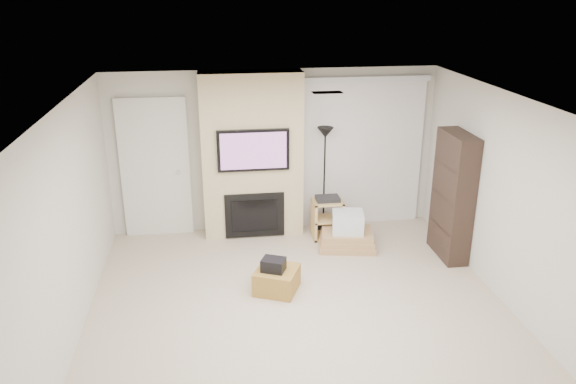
{
  "coord_description": "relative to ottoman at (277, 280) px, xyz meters",
  "views": [
    {
      "loc": [
        -0.95,
        -5.5,
        3.68
      ],
      "look_at": [
        0.0,
        1.2,
        1.15
      ],
      "focal_mm": 35.0,
      "sensor_mm": 36.0,
      "label": 1
    }
  ],
  "objects": [
    {
      "name": "hvac_vent",
      "position": [
        0.61,
        0.08,
        2.35
      ],
      "size": [
        0.35,
        0.18,
        0.01
      ],
      "primitive_type": "cube",
      "color": "silver",
      "rests_on": "ceiling"
    },
    {
      "name": "floor",
      "position": [
        0.21,
        -0.72,
        -0.15
      ],
      "size": [
        5.0,
        5.5,
        0.0
      ],
      "primitive_type": "cube",
      "color": "#C4B097",
      "rests_on": "ground"
    },
    {
      "name": "box_stack",
      "position": [
        1.18,
        1.11,
        0.06
      ],
      "size": [
        0.92,
        0.75,
        0.55
      ],
      "color": "tan",
      "rests_on": "floor"
    },
    {
      "name": "floor_lamp",
      "position": [
        0.95,
        1.75,
        1.16
      ],
      "size": [
        0.25,
        0.25,
        1.67
      ],
      "color": "black",
      "rests_on": "floor"
    },
    {
      "name": "wall_back",
      "position": [
        0.21,
        2.03,
        1.1
      ],
      "size": [
        5.0,
        0.0,
        2.5
      ],
      "primitive_type": "cube",
      "rotation": [
        1.57,
        0.0,
        0.0
      ],
      "color": "beige",
      "rests_on": "ground"
    },
    {
      "name": "ceiling",
      "position": [
        0.21,
        -0.72,
        2.35
      ],
      "size": [
        5.0,
        5.5,
        0.0
      ],
      "primitive_type": "cube",
      "color": "white",
      "rests_on": "wall_back"
    },
    {
      "name": "bookshelf",
      "position": [
        2.55,
        0.66,
        0.75
      ],
      "size": [
        0.3,
        0.8,
        1.8
      ],
      "color": "black",
      "rests_on": "floor"
    },
    {
      "name": "av_stand",
      "position": [
        0.96,
        1.49,
        0.2
      ],
      "size": [
        0.45,
        0.38,
        0.66
      ],
      "color": "#E3B76B",
      "rests_on": "floor"
    },
    {
      "name": "wall_right",
      "position": [
        2.71,
        -0.72,
        1.1
      ],
      "size": [
        0.0,
        5.5,
        2.5
      ],
      "primitive_type": "cube",
      "rotation": [
        1.57,
        0.0,
        1.57
      ],
      "color": "beige",
      "rests_on": "ground"
    },
    {
      "name": "fireplace_wall",
      "position": [
        -0.14,
        1.82,
        1.09
      ],
      "size": [
        1.5,
        0.47,
        2.5
      ],
      "color": "#D4BE8C",
      "rests_on": "floor"
    },
    {
      "name": "entry_door",
      "position": [
        -1.59,
        1.99,
        0.9
      ],
      "size": [
        1.02,
        0.11,
        2.14
      ],
      "color": "silver",
      "rests_on": "floor"
    },
    {
      "name": "wall_left",
      "position": [
        -2.29,
        -0.72,
        1.1
      ],
      "size": [
        0.0,
        5.5,
        2.5
      ],
      "primitive_type": "cube",
      "rotation": [
        1.57,
        0.0,
        1.57
      ],
      "color": "beige",
      "rests_on": "ground"
    },
    {
      "name": "ottoman",
      "position": [
        0.0,
        0.0,
        0.0
      ],
      "size": [
        0.66,
        0.66,
        0.3
      ],
      "primitive_type": "cube",
      "rotation": [
        0.0,
        0.0,
        -0.42
      ],
      "color": "olive",
      "rests_on": "floor"
    },
    {
      "name": "black_bag",
      "position": [
        -0.04,
        -0.02,
        0.23
      ],
      "size": [
        0.35,
        0.32,
        0.16
      ],
      "primitive_type": "cube",
      "rotation": [
        0.0,
        0.0,
        -0.42
      ],
      "color": "black",
      "rests_on": "ottoman"
    },
    {
      "name": "vertical_blinds",
      "position": [
        1.61,
        1.98,
        1.12
      ],
      "size": [
        1.98,
        0.1,
        2.37
      ],
      "color": "silver",
      "rests_on": "floor"
    }
  ]
}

